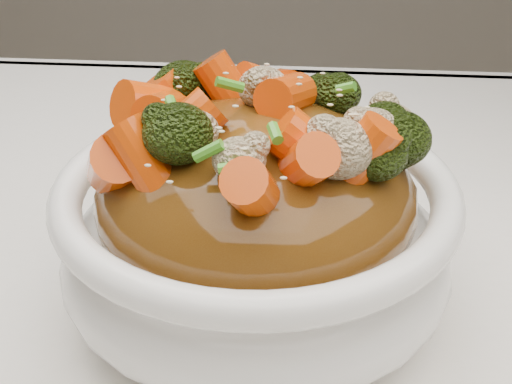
# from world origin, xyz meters

# --- Properties ---
(tablecloth) EXTENTS (1.20, 0.80, 0.04)m
(tablecloth) POSITION_xyz_m (0.00, 0.00, 0.73)
(tablecloth) COLOR white
(tablecloth) RESTS_ON dining_table
(bowl) EXTENTS (0.27, 0.27, 0.09)m
(bowl) POSITION_xyz_m (0.01, -0.02, 0.80)
(bowl) COLOR white
(bowl) RESTS_ON tablecloth
(sauce_base) EXTENTS (0.22, 0.22, 0.10)m
(sauce_base) POSITION_xyz_m (0.01, -0.02, 0.83)
(sauce_base) COLOR #55320E
(sauce_base) RESTS_ON bowl
(carrots) EXTENTS (0.22, 0.22, 0.05)m
(carrots) POSITION_xyz_m (0.01, -0.02, 0.89)
(carrots) COLOR #DB4707
(carrots) RESTS_ON sauce_base
(broccoli) EXTENTS (0.22, 0.22, 0.05)m
(broccoli) POSITION_xyz_m (0.01, -0.02, 0.89)
(broccoli) COLOR black
(broccoli) RESTS_ON sauce_base
(cauliflower) EXTENTS (0.22, 0.22, 0.04)m
(cauliflower) POSITION_xyz_m (0.01, -0.02, 0.89)
(cauliflower) COLOR #C9B489
(cauliflower) RESTS_ON sauce_base
(scallions) EXTENTS (0.16, 0.16, 0.02)m
(scallions) POSITION_xyz_m (0.01, -0.02, 0.90)
(scallions) COLOR #3E9121
(scallions) RESTS_ON sauce_base
(sesame_seeds) EXTENTS (0.20, 0.20, 0.01)m
(sesame_seeds) POSITION_xyz_m (0.01, -0.02, 0.90)
(sesame_seeds) COLOR beige
(sesame_seeds) RESTS_ON sauce_base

